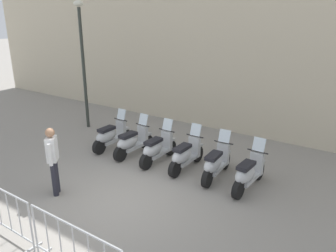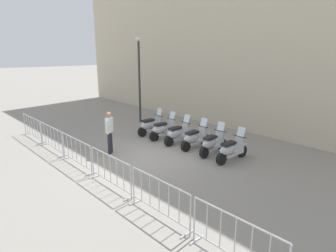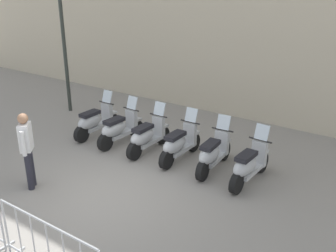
{
  "view_description": "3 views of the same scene",
  "coord_description": "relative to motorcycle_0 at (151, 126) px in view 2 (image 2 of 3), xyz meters",
  "views": [
    {
      "loc": [
        5.89,
        -4.07,
        4.26
      ],
      "look_at": [
        -0.48,
        2.07,
        1.26
      ],
      "focal_mm": 35.35,
      "sensor_mm": 36.0,
      "label": 1
    },
    {
      "loc": [
        9.52,
        -4.81,
        4.2
      ],
      "look_at": [
        -1.03,
        1.59,
        0.85
      ],
      "focal_mm": 31.18,
      "sensor_mm": 36.0,
      "label": 2
    },
    {
      "loc": [
        6.22,
        -4.03,
        4.4
      ],
      "look_at": [
        0.03,
        1.88,
        1.05
      ],
      "focal_mm": 41.51,
      "sensor_mm": 36.0,
      "label": 3
    }
  ],
  "objects": [
    {
      "name": "ground_plane",
      "position": [
        2.78,
        -1.66,
        -0.45
      ],
      "size": [
        120.0,
        120.0,
        0.0
      ],
      "primitive_type": "plane",
      "color": "gray"
    },
    {
      "name": "building_facade",
      "position": [
        1.32,
        5.38,
        5.76
      ],
      "size": [
        27.9,
        8.05,
        12.43
      ],
      "primitive_type": "cube",
      "rotation": [
        0.0,
        0.0,
        0.2
      ],
      "color": "beige",
      "rests_on": "ground"
    },
    {
      "name": "motorcycle_0",
      "position": [
        0.0,
        0.0,
        0.0
      ],
      "size": [
        0.68,
        1.71,
        1.24
      ],
      "color": "black",
      "rests_on": "ground"
    },
    {
      "name": "motorcycle_1",
      "position": [
        0.94,
        0.16,
        0.0
      ],
      "size": [
        0.64,
        1.72,
        1.24
      ],
      "color": "black",
      "rests_on": "ground"
    },
    {
      "name": "motorcycle_2",
      "position": [
        1.87,
        0.37,
        0.0
      ],
      "size": [
        0.68,
        1.71,
        1.24
      ],
      "color": "black",
      "rests_on": "ground"
    },
    {
      "name": "motorcycle_3",
      "position": [
        2.79,
        0.62,
        0.0
      ],
      "size": [
        0.68,
        1.71,
        1.24
      ],
      "color": "black",
      "rests_on": "ground"
    },
    {
      "name": "motorcycle_4",
      "position": [
        3.73,
        0.81,
        0.0
      ],
      "size": [
        0.75,
        1.69,
        1.24
      ],
      "color": "black",
      "rests_on": "ground"
    },
    {
      "name": "motorcycle_5",
      "position": [
        4.67,
        0.93,
        0.0
      ],
      "size": [
        0.63,
        1.72,
        1.24
      ],
      "color": "black",
      "rests_on": "ground"
    },
    {
      "name": "barrier_segment_0",
      "position": [
        -2.26,
        -5.1,
        0.07
      ],
      "size": [
        2.13,
        0.84,
        1.07
      ],
      "color": "#B2B5B7",
      "rests_on": "ground"
    },
    {
      "name": "barrier_segment_1",
      "position": [
        -0.05,
        -4.64,
        0.07
      ],
      "size": [
        2.13,
        0.84,
        1.07
      ],
      "color": "#B2B5B7",
      "rests_on": "ground"
    },
    {
      "name": "barrier_segment_2",
      "position": [
        2.15,
        -4.18,
        0.07
      ],
      "size": [
        2.13,
        0.84,
        1.07
      ],
      "color": "#B2B5B7",
      "rests_on": "ground"
    },
    {
      "name": "barrier_segment_3",
      "position": [
        4.36,
        -3.72,
        0.07
      ],
      "size": [
        2.13,
        0.84,
        1.07
      ],
      "color": "#B2B5B7",
      "rests_on": "ground"
    },
    {
      "name": "barrier_segment_4",
      "position": [
        6.57,
        -3.26,
        0.07
      ],
      "size": [
        2.13,
        0.84,
        1.07
      ],
      "color": "#B2B5B7",
      "rests_on": "ground"
    },
    {
      "name": "barrier_segment_5",
      "position": [
        8.78,
        -2.8,
        0.07
      ],
      "size": [
        2.13,
        0.84,
        1.07
      ],
      "color": "#B2B5B7",
      "rests_on": "ground"
    },
    {
      "name": "street_lamp",
      "position": [
        -2.53,
        0.65,
        2.47
      ],
      "size": [
        0.36,
        0.36,
        4.72
      ],
      "color": "#2D332D",
      "rests_on": "ground"
    },
    {
      "name": "officer_near_row_end",
      "position": [
        1.48,
        -2.66,
        0.53
      ],
      "size": [
        0.45,
        0.39,
        1.73
      ],
      "color": "#23232D",
      "rests_on": "ground"
    }
  ]
}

